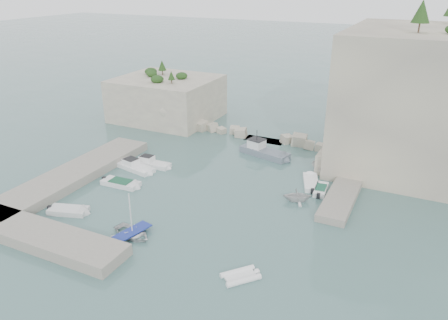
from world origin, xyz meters
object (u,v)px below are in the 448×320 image
at_px(inflatable_dinghy, 240,278).
at_px(rowboat, 133,236).
at_px(tender_east_a, 297,201).
at_px(work_boat, 265,156).
at_px(motorboat_b, 136,170).
at_px(motorboat_e, 69,213).
at_px(tender_east_b, 321,192).
at_px(motorboat_a, 152,166).
at_px(motorboat_c, 121,185).
at_px(tender_east_d, 325,175).
at_px(tender_east_c, 311,185).

bearing_deg(inflatable_dinghy, rowboat, 125.27).
distance_m(inflatable_dinghy, tender_east_a, 14.79).
bearing_deg(inflatable_dinghy, work_boat, 58.13).
bearing_deg(motorboat_b, motorboat_e, -76.50).
bearing_deg(inflatable_dinghy, tender_east_b, 35.05).
height_order(motorboat_a, tender_east_a, tender_east_a).
relative_size(motorboat_c, motorboat_e, 1.15).
relative_size(motorboat_b, tender_east_b, 1.56).
bearing_deg(motorboat_c, tender_east_b, 19.44).
xyz_separation_m(tender_east_d, work_boat, (-9.04, 2.71, 0.00)).
relative_size(motorboat_b, work_boat, 0.76).
relative_size(motorboat_b, inflatable_dinghy, 1.78).
height_order(motorboat_a, rowboat, motorboat_a).
relative_size(rowboat, tender_east_c, 0.83).
bearing_deg(tender_east_a, tender_east_b, -52.35).
distance_m(tender_east_c, work_boat, 10.20).
bearing_deg(motorboat_a, tender_east_d, 17.50).
height_order(motorboat_c, motorboat_e, same).
bearing_deg(work_boat, rowboat, -85.02).
height_order(motorboat_b, rowboat, motorboat_b).
height_order(motorboat_c, tender_east_a, tender_east_a).
distance_m(motorboat_c, rowboat, 11.38).
height_order(tender_east_a, work_boat, work_boat).
bearing_deg(motorboat_b, rowboat, -42.83).
xyz_separation_m(tender_east_c, work_boat, (-8.17, 6.10, 0.00)).
distance_m(motorboat_e, rowboat, 8.69).
bearing_deg(work_boat, motorboat_e, -103.79).
bearing_deg(tender_east_c, motorboat_c, 97.08).
distance_m(inflatable_dinghy, tender_east_d, 22.89).
height_order(motorboat_a, tender_east_b, motorboat_a).
height_order(motorboat_b, tender_east_a, tender_east_a).
height_order(inflatable_dinghy, tender_east_c, tender_east_c).
bearing_deg(work_boat, inflatable_dinghy, -58.72).
height_order(rowboat, tender_east_c, rowboat).
distance_m(rowboat, tender_east_b, 21.79).
height_order(rowboat, tender_east_b, rowboat).
relative_size(tender_east_b, tender_east_c, 0.74).
relative_size(motorboat_b, rowboat, 1.40).
relative_size(motorboat_c, tender_east_b, 1.35).
bearing_deg(rowboat, motorboat_c, 56.71).
xyz_separation_m(motorboat_b, tender_east_d, (22.16, 8.87, 0.00)).
bearing_deg(tender_east_a, work_boat, 11.95).
height_order(motorboat_b, tender_east_c, motorboat_b).
height_order(tender_east_c, work_boat, work_boat).
relative_size(motorboat_e, work_boat, 0.57).
xyz_separation_m(rowboat, tender_east_b, (13.80, 16.86, 0.00)).
xyz_separation_m(motorboat_b, motorboat_a, (1.23, 1.89, 0.00)).
distance_m(motorboat_c, tender_east_d, 24.87).
xyz_separation_m(inflatable_dinghy, tender_east_a, (0.26, 14.79, 0.00)).
height_order(motorboat_c, tender_east_d, tender_east_d).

